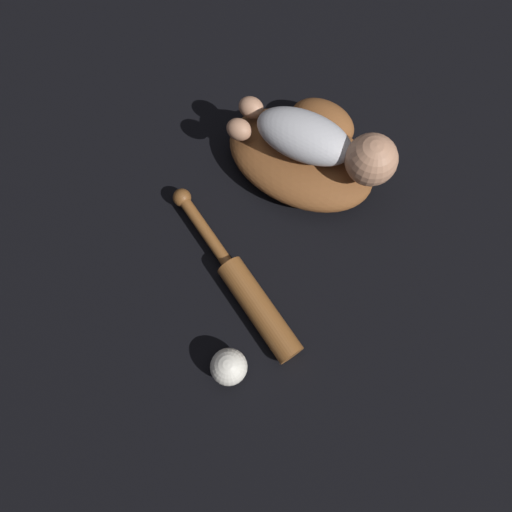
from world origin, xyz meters
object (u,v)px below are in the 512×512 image
baseball_glove (304,153)px  baseball (229,367)px  baseball_bat (246,290)px  baby_figure (323,143)px

baseball_glove → baseball: bearing=-96.2°
baseball_bat → baseball_glove: bearing=80.4°
baseball → baby_figure: bearing=79.2°
baseball_bat → baseball: baseball is taller
baby_figure → baseball: bearing=-100.8°
baseball_glove → baseball: (-0.05, -0.49, -0.01)m
baseball_glove → baseball_bat: bearing=-99.6°
baseball_glove → baseball_bat: baseball_glove is taller
baby_figure → baseball: size_ratio=4.94×
baseball → baseball_bat: bearing=91.1°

